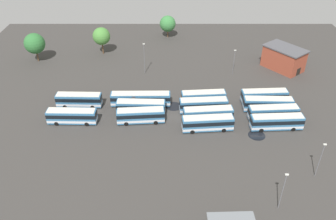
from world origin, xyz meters
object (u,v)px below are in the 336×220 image
Objects in this scene: bus_row2_slot2 at (205,105)px; bus_row1_slot2 at (142,107)px; bus_row1_slot3 at (142,99)px; lamp_post_far_corner at (235,61)px; bus_row1_slot1 at (142,115)px; tree_west_edge at (169,24)px; lamp_post_by_building at (146,57)px; tree_northwest at (36,43)px; bus_row2_slot3 at (205,98)px; bus_row2_slot0 at (209,123)px; bus_row0_slot1 at (73,116)px; bus_row3_slot2 at (269,104)px; lamp_post_mid_lot at (321,159)px; bus_row3_slot1 at (274,113)px; bus_row3_slot3 at (265,96)px; depot_building at (285,58)px; bus_row2_slot1 at (209,114)px; tree_south_edge at (103,36)px; bus_row3_slot0 at (278,122)px; bus_row0_slot3 at (80,100)px.

bus_row1_slot2 is at bearing -176.79° from bus_row2_slot2.
bus_row1_slot3 is 1.97× the size of lamp_post_far_corner.
tree_west_edge is at bearing 83.20° from bus_row1_slot1.
bus_row1_slot3 is 1.61× the size of lamp_post_by_building.
bus_row1_slot3 is 1.66× the size of tree_northwest.
tree_west_edge reaches higher than bus_row2_slot3.
bus_row2_slot3 is at bearing 90.18° from bus_row2_slot0.
bus_row0_slot1 and bus_row1_slot3 have the same top height.
bus_row2_slot3 is at bearing 168.97° from bus_row3_slot2.
bus_row2_slot0 is 1.48× the size of lamp_post_mid_lot.
tree_northwest reaches higher than tree_west_edge.
bus_row3_slot3 is (-0.39, 7.19, -0.00)m from bus_row3_slot1.
depot_building is (9.74, 18.49, 1.46)m from bus_row3_slot3.
bus_row3_slot1 is 55.36m from tree_west_edge.
bus_row2_slot1 is at bearing -132.81° from depot_building.
bus_row3_slot1 is 0.86× the size of depot_building.
bus_row2_slot1 is at bearing -32.69° from tree_northwest.
tree_northwest is (-63.45, 23.47, 3.86)m from bus_row3_slot3.
tree_south_edge is (-44.80, 36.01, 3.98)m from bus_row3_slot1.
bus_row3_slot3 is at bearing 10.70° from bus_row0_slot1.
bus_row1_slot1 is at bearing 0.94° from bus_row0_slot1.
bus_row0_slot1 is at bearing -91.61° from tree_south_edge.
depot_building is (24.39, 26.33, 1.46)m from bus_row2_slot1.
tree_northwest is (-48.80, 31.31, 3.86)m from bus_row2_slot1.
bus_row1_slot2 is at bearing -141.25° from lamp_post_far_corner.
lamp_post_mid_lot is (3.58, -14.68, 2.45)m from bus_row3_slot0.
tree_west_edge is (-9.21, 50.33, 3.03)m from bus_row2_slot1.
bus_row3_slot3 is at bearing 2.31° from bus_row1_slot3.
bus_row3_slot2 is 36.14m from lamp_post_by_building.
bus_row2_slot0 is 1.27× the size of lamp_post_by_building.
bus_row0_slot1 is at bearing -112.92° from tree_west_edge.
lamp_post_far_corner is (9.77, 15.70, 2.27)m from bus_row2_slot3.
bus_row0_slot3 is 49.23m from tree_west_edge.
tree_west_edge reaches higher than bus_row2_slot2.
bus_row0_slot1 is at bearing 175.00° from bus_row2_slot0.
bus_row3_slot3 is at bearing 28.16° from bus_row2_slot1.
depot_building is at bearing 12.86° from lamp_post_far_corner.
lamp_post_by_building is at bearing 178.71° from lamp_post_far_corner.
bus_row0_slot1 is at bearing -178.24° from bus_row3_slot1.
bus_row3_slot0 is 10.80m from bus_row3_slot3.
bus_row3_slot1 is at bearing -86.87° from bus_row3_slot3.
lamp_post_far_corner is (10.03, 19.08, 2.27)m from bus_row2_slot2.
tree_northwest is at bearing 166.65° from lamp_post_by_building.
bus_row2_slot3 is (15.41, 0.59, -0.00)m from bus_row1_slot3.
lamp_post_mid_lot is at bearing -35.23° from bus_row1_slot3.
bus_row2_slot3 and bus_row3_slot1 have the same top height.
bus_row3_slot1 is at bearing -11.38° from bus_row2_slot2.
bus_row0_slot1 is at bearing -169.30° from bus_row3_slot3.
bus_row1_slot1 and bus_row2_slot3 have the same top height.
bus_row3_slot0 is (30.37, -5.94, 0.00)m from bus_row1_slot2.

